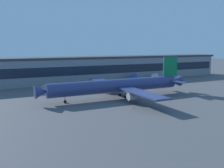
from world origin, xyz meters
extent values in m
plane|color=#4C4F54|center=(0.00, 0.00, 0.00)|extent=(600.00, 600.00, 0.00)
cube|color=gray|center=(0.00, 52.06, 6.61)|extent=(175.75, 15.16, 13.21)
cube|color=#38383D|center=(0.00, 52.06, 13.81)|extent=(179.26, 15.46, 1.20)
cube|color=#192333|center=(0.00, 44.43, 7.27)|extent=(172.23, 0.16, 4.76)
cylinder|color=navy|center=(-10.59, 3.17, 4.87)|extent=(54.90, 5.52, 5.19)
cone|color=navy|center=(-39.57, 3.35, 4.87)|extent=(4.70, 4.96, 4.93)
cone|color=navy|center=(18.66, 2.99, 4.87)|extent=(5.74, 4.70, 4.67)
cube|color=#0C723F|center=(15.85, 3.01, 11.61)|extent=(7.27, 0.54, 8.30)
cube|color=navy|center=(15.31, -2.70, 5.64)|extent=(2.46, 9.35, 0.30)
cube|color=navy|center=(15.38, 8.72, 5.64)|extent=(2.46, 9.35, 0.30)
cube|color=navy|center=(-8.68, -11.78, 4.35)|extent=(6.15, 24.73, 0.50)
cube|color=navy|center=(-8.49, 18.10, 4.35)|extent=(6.15, 24.73, 0.50)
cylinder|color=#99999E|center=(-9.65, -8.07, 2.52)|extent=(4.30, 2.88, 2.85)
cylinder|color=#99999E|center=(-9.52, 14.40, 2.52)|extent=(4.30, 2.88, 2.85)
cylinder|color=black|center=(-31.43, 3.30, 0.55)|extent=(1.10, 0.51, 1.10)
cylinder|color=slate|center=(-31.43, 3.30, 1.96)|extent=(0.24, 0.24, 2.27)
cylinder|color=black|center=(-7.86, 0.82, 0.55)|extent=(1.10, 0.51, 1.10)
cylinder|color=slate|center=(-7.86, 0.82, 1.96)|extent=(0.24, 0.24, 2.27)
cylinder|color=black|center=(-7.83, 5.49, 0.55)|extent=(1.10, 0.51, 1.10)
cylinder|color=slate|center=(-7.83, 5.49, 1.96)|extent=(0.24, 0.24, 2.27)
cube|color=white|center=(34.85, 39.64, 1.95)|extent=(6.27, 5.45, 3.20)
cube|color=black|center=(33.51, 38.68, 2.59)|extent=(2.99, 3.02, 0.80)
cylinder|color=black|center=(33.77, 37.54, 0.35)|extent=(0.74, 0.65, 0.70)
cylinder|color=black|center=(32.51, 39.29, 0.35)|extent=(0.74, 0.65, 0.70)
cylinder|color=black|center=(37.18, 39.99, 0.35)|extent=(0.74, 0.65, 0.70)
cylinder|color=black|center=(35.92, 41.74, 0.35)|extent=(0.74, 0.65, 0.70)
cube|color=#2651A5|center=(19.06, 39.21, 2.25)|extent=(6.98, 6.88, 3.80)
cube|color=black|center=(17.64, 37.84, 3.01)|extent=(3.47, 3.47, 0.95)
cylinder|color=black|center=(18.07, 36.62, 0.35)|extent=(0.71, 0.70, 0.70)
cylinder|color=black|center=(16.44, 38.30, 0.35)|extent=(0.71, 0.70, 0.70)
cylinder|color=black|center=(21.69, 40.12, 0.35)|extent=(0.71, 0.70, 0.70)
cylinder|color=black|center=(20.06, 41.81, 0.35)|extent=(0.71, 0.70, 0.70)
cube|color=#2651A5|center=(-21.40, 36.17, 1.45)|extent=(2.93, 5.46, 2.20)
cube|color=black|center=(-21.60, 34.75, 1.89)|extent=(2.27, 2.09, 0.55)
cylinder|color=black|center=(-20.68, 34.23, 0.35)|extent=(0.40, 0.74, 0.70)
cylinder|color=black|center=(-22.64, 34.51, 0.35)|extent=(0.40, 0.74, 0.70)
cylinder|color=black|center=(-20.15, 37.83, 0.35)|extent=(0.40, 0.74, 0.70)
cylinder|color=black|center=(-22.11, 38.11, 0.35)|extent=(0.40, 0.74, 0.70)
cube|color=yellow|center=(0.32, 38.50, 1.10)|extent=(3.58, 4.12, 1.50)
cube|color=black|center=(-0.20, 39.35, 1.40)|extent=(2.23, 2.03, 0.38)
cylinder|color=black|center=(-1.11, 39.11, 0.35)|extent=(0.62, 0.75, 0.70)
cylinder|color=black|center=(0.43, 40.05, 0.35)|extent=(0.62, 0.75, 0.70)
cylinder|color=black|center=(0.20, 36.96, 0.35)|extent=(0.62, 0.75, 0.70)
cylinder|color=black|center=(1.74, 37.89, 0.35)|extent=(0.62, 0.75, 0.70)
cube|color=gray|center=(-32.19, 35.53, 1.15)|extent=(4.52, 6.64, 1.60)
cube|color=black|center=(-32.93, 33.93, 1.47)|extent=(2.62, 2.81, 0.40)
cylinder|color=black|center=(-32.32, 33.12, 0.35)|extent=(0.57, 0.76, 0.70)
cylinder|color=black|center=(-33.95, 33.88, 0.35)|extent=(0.57, 0.76, 0.70)
cylinder|color=black|center=(-30.42, 37.18, 0.35)|extent=(0.57, 0.76, 0.70)
cylinder|color=black|center=(-32.05, 37.94, 0.35)|extent=(0.57, 0.76, 0.70)
cube|color=gray|center=(-12.76, 38.53, 1.05)|extent=(3.32, 5.15, 1.40)
cube|color=black|center=(-12.55, 39.83, 1.33)|extent=(2.62, 2.03, 0.35)
cylinder|color=black|center=(-13.65, 40.37, 0.35)|extent=(0.41, 0.74, 0.70)
cylinder|color=black|center=(-11.34, 40.01, 0.35)|extent=(0.41, 0.74, 0.70)
cylinder|color=black|center=(-14.18, 37.05, 0.35)|extent=(0.41, 0.74, 0.70)
cylinder|color=black|center=(-11.87, 36.69, 0.35)|extent=(0.41, 0.74, 0.70)
cone|color=#F2590C|center=(4.79, -10.51, 0.35)|extent=(0.56, 0.56, 0.70)
cone|color=#F2590C|center=(11.02, -9.82, 0.32)|extent=(0.51, 0.51, 0.64)
cone|color=#F2590C|center=(-13.70, -14.73, 0.30)|extent=(0.47, 0.47, 0.59)
cone|color=#F2590C|center=(-31.82, -4.20, 0.36)|extent=(0.57, 0.57, 0.71)
camera|label=1|loc=(-54.89, -81.37, 20.13)|focal=39.31mm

